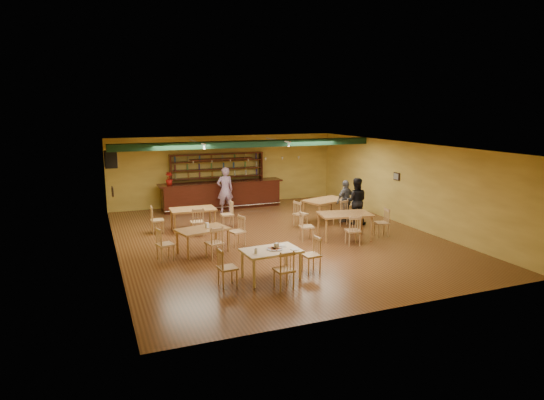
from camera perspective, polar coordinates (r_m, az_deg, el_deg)
name	(u,v)px	position (r m, az deg, el deg)	size (l,w,h in m)	color
floor	(277,238)	(15.45, 0.61, -4.61)	(12.00, 12.00, 0.00)	#512F17
ceiling_beam	(249,144)	(17.54, -2.85, 6.81)	(10.00, 0.30, 0.25)	black
track_rail_left	(197,142)	(17.62, -9.08, 6.94)	(0.05, 2.50, 0.05)	silver
track_rail_right	(277,140)	(18.58, 0.67, 7.29)	(0.05, 2.50, 0.05)	silver
ac_unit	(111,159)	(18.07, -18.93, 4.70)	(0.34, 0.70, 0.48)	silver
picture_left	(112,192)	(14.99, -18.79, 0.97)	(0.04, 0.34, 0.28)	black
picture_right	(397,176)	(17.94, 14.88, 2.79)	(0.04, 0.34, 0.28)	black
bar_counter	(222,195)	(19.94, -6.13, 0.61)	(5.24, 0.85, 1.13)	#36140A
back_bar_hutch	(217,179)	(20.45, -6.63, 2.50)	(4.06, 0.40, 2.28)	#36140A
poinsettia	(169,179)	(19.36, -12.39, 2.56)	(0.29, 0.29, 0.52)	#A9150F
dining_table_a	(193,219)	(16.55, -9.54, -2.32)	(1.53, 0.92, 0.77)	olive
dining_table_b	(326,210)	(17.72, 6.51, -1.24)	(1.65, 0.99, 0.82)	olive
dining_table_c	(203,241)	(13.98, -8.39, -4.89)	(1.46, 0.87, 0.73)	olive
dining_table_d	(345,226)	(15.48, 8.80, -3.11)	(1.67, 1.00, 0.83)	olive
near_table	(271,264)	(11.78, -0.11, -7.79)	(1.40, 0.90, 0.75)	beige
pizza_tray	(275,249)	(11.69, 0.35, -5.96)	(0.40, 0.40, 0.01)	silver
parmesan_shaker	(256,251)	(11.36, -1.96, -6.23)	(0.07, 0.07, 0.11)	#EAE5C6
napkin_stack	(281,245)	(11.96, 1.10, -5.53)	(0.20, 0.15, 0.03)	white
pizza_server	(280,247)	(11.79, 0.93, -5.77)	(0.32, 0.09, 0.00)	silver
side_plate	(295,249)	(11.69, 2.77, -5.99)	(0.22, 0.22, 0.01)	white
patron_bar	(225,190)	(19.08, -5.72, 1.23)	(0.67, 0.44, 1.85)	purple
patron_right_a	(356,201)	(17.34, 10.12, -0.13)	(0.83, 0.65, 1.71)	black
patron_right_b	(346,201)	(17.68, 8.93, -0.11)	(0.92, 0.38, 1.56)	slate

